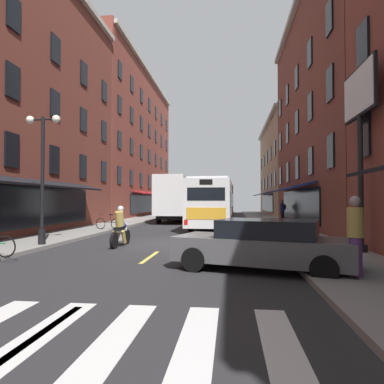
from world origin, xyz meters
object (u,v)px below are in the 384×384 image
(box_truck, at_px, (176,199))
(motorcycle_rider, at_px, (120,229))
(street_lamp_twin, at_px, (43,173))
(billboard_sign, at_px, (360,112))
(transit_bus, at_px, (214,203))
(sedan_near, at_px, (263,244))
(sedan_mid, at_px, (192,211))
(bicycle_near, at_px, (108,223))
(pedestrian_mid, at_px, (355,235))
(pedestrian_near, at_px, (283,211))

(box_truck, distance_m, motorcycle_rider, 15.68)
(motorcycle_rider, bearing_deg, street_lamp_twin, -165.73)
(billboard_sign, bearing_deg, transit_bus, 115.22)
(sedan_near, bearing_deg, sedan_mid, 100.05)
(transit_bus, distance_m, bicycle_near, 7.50)
(bicycle_near, relative_size, pedestrian_mid, 0.92)
(motorcycle_rider, xyz_separation_m, pedestrian_mid, (7.30, -5.35, 0.38))
(sedan_mid, bearing_deg, pedestrian_near, -54.37)
(motorcycle_rider, distance_m, pedestrian_near, 16.51)
(sedan_mid, relative_size, motorcycle_rider, 2.28)
(sedan_near, bearing_deg, motorcycle_rider, 141.83)
(billboard_sign, bearing_deg, motorcycle_rider, 171.08)
(sedan_mid, bearing_deg, street_lamp_twin, -96.23)
(bicycle_near, bearing_deg, pedestrian_near, 34.20)
(transit_bus, relative_size, bicycle_near, 6.69)
(transit_bus, xyz_separation_m, sedan_mid, (-3.33, 15.69, -1.01))
(sedan_near, relative_size, sedan_mid, 1.05)
(transit_bus, height_order, sedan_mid, transit_bus)
(transit_bus, height_order, pedestrian_near, transit_bus)
(sedan_near, height_order, pedestrian_mid, pedestrian_mid)
(box_truck, height_order, pedestrian_near, box_truck)
(box_truck, height_order, motorcycle_rider, box_truck)
(billboard_sign, height_order, pedestrian_mid, billboard_sign)
(billboard_sign, distance_m, motorcycle_rider, 9.90)
(box_truck, bearing_deg, sedan_near, -74.28)
(sedan_near, bearing_deg, box_truck, 105.72)
(bicycle_near, bearing_deg, box_truck, 74.26)
(billboard_sign, height_order, sedan_near, billboard_sign)
(billboard_sign, relative_size, motorcycle_rider, 3.04)
(billboard_sign, distance_m, pedestrian_near, 15.95)
(billboard_sign, distance_m, bicycle_near, 14.71)
(billboard_sign, relative_size, transit_bus, 0.56)
(bicycle_near, relative_size, pedestrian_near, 0.96)
(sedan_near, distance_m, pedestrian_mid, 2.31)
(box_truck, height_order, bicycle_near, box_truck)
(bicycle_near, bearing_deg, pedestrian_mid, -48.95)
(motorcycle_rider, height_order, bicycle_near, motorcycle_rider)
(box_truck, bearing_deg, pedestrian_mid, -70.22)
(billboard_sign, relative_size, street_lamp_twin, 1.23)
(sedan_near, distance_m, bicycle_near, 13.34)
(pedestrian_near, bearing_deg, sedan_near, 124.74)
(sedan_mid, xyz_separation_m, motorcycle_rider, (0.03, -26.11, 0.02))
(box_truck, height_order, street_lamp_twin, street_lamp_twin)
(sedan_near, bearing_deg, pedestrian_mid, -30.34)
(box_truck, distance_m, sedan_near, 20.63)
(box_truck, bearing_deg, billboard_sign, -61.84)
(billboard_sign, height_order, sedan_mid, billboard_sign)
(motorcycle_rider, relative_size, bicycle_near, 1.23)
(pedestrian_near, bearing_deg, transit_bus, 79.58)
(sedan_near, height_order, pedestrian_near, pedestrian_near)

